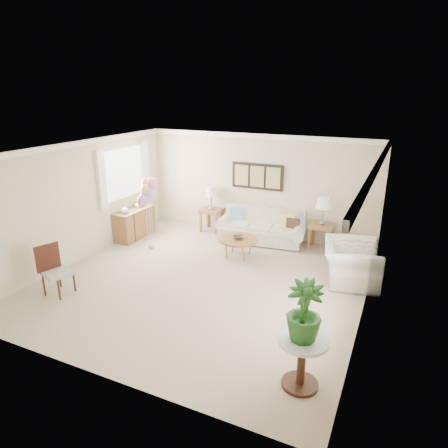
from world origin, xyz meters
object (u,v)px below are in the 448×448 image
at_px(sofa, 262,229).
at_px(balloon_cluster, 147,192).
at_px(coffee_table, 238,240).
at_px(armchair, 351,263).
at_px(accent_chair, 54,269).

distance_m(sofa, balloon_cluster, 2.96).
bearing_deg(balloon_cluster, coffee_table, 12.24).
bearing_deg(balloon_cluster, armchair, 3.38).
distance_m(accent_chair, balloon_cluster, 2.70).
xyz_separation_m(coffee_table, accent_chair, (-2.42, -2.98, 0.08)).
relative_size(armchair, accent_chair, 1.27).
bearing_deg(sofa, armchair, -29.89).
distance_m(coffee_table, armchair, 2.48).
distance_m(sofa, armchair, 2.68).
height_order(accent_chair, balloon_cluster, balloon_cluster).
bearing_deg(accent_chair, balloon_cluster, 82.44).
bearing_deg(coffee_table, sofa, 82.56).
height_order(coffee_table, balloon_cluster, balloon_cluster).
distance_m(coffee_table, accent_chair, 3.84).
xyz_separation_m(sofa, balloon_cluster, (-2.24, -1.61, 1.08)).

